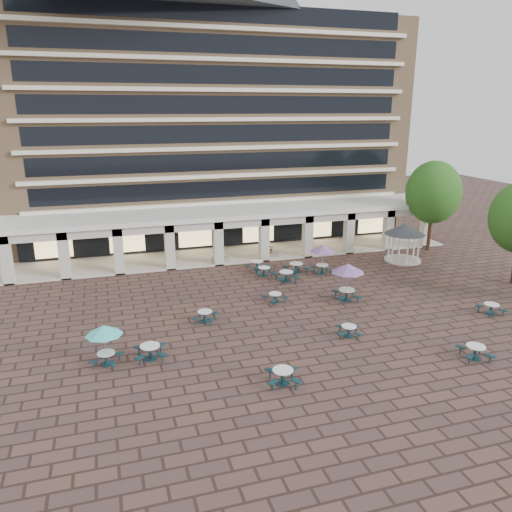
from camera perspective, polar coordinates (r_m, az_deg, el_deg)
The scene contains 21 objects.
ground at distance 33.69m, azimuth 4.04°, elevation -6.77°, with size 120.00×120.00×0.00m, color brown.
apartment_building at distance 55.43m, azimuth -5.53°, elevation 15.76°, with size 40.00×15.50×25.20m.
retail_arcade at distance 46.21m, azimuth -2.49°, elevation 3.66°, with size 42.00×6.60×4.40m.
picnic_table_0 at distance 28.54m, azimuth -12.00°, elevation -10.56°, with size 1.89×1.89×0.82m.
picnic_table_1 at distance 25.72m, azimuth 3.08°, elevation -13.45°, with size 2.00×2.00×0.79m.
picnic_table_2 at distance 30.49m, azimuth 23.78°, elevation -9.90°, with size 2.01×2.01×0.77m.
picnic_table_3 at distance 37.15m, azimuth 25.29°, elevation -5.40°, with size 1.71×1.71×0.73m.
picnic_table_4 at distance 27.92m, azimuth -16.99°, elevation -8.28°, with size 1.98×1.98×2.28m.
picnic_table_5 at distance 35.63m, azimuth 2.19°, elevation -4.70°, with size 1.78×1.78×0.68m.
picnic_table_6 at distance 35.87m, azimuth 10.46°, elevation -1.54°, with size 2.39×2.39×2.76m.
picnic_table_7 at distance 31.05m, azimuth 10.56°, elevation -8.31°, with size 1.84×1.84×0.68m.
picnic_table_8 at distance 32.69m, azimuth -5.86°, elevation -6.76°, with size 1.97×1.97×0.72m.
picnic_table_9 at distance 41.14m, azimuth 0.94°, elevation -1.68°, with size 1.77×1.77×0.74m.
picnic_table_10 at distance 41.96m, azimuth 4.62°, elevation -1.26°, with size 2.16×2.16×0.85m.
picnic_table_11 at distance 41.56m, azimuth 7.65°, elevation 0.74°, with size 2.13×2.13×2.46m.
picnic_table_12 at distance 42.60m, azimuth 0.10°, elevation -0.98°, with size 2.16×2.16×0.79m.
picnic_table_13 at distance 39.84m, azimuth 3.46°, elevation -2.24°, with size 1.88×1.88×0.83m.
gazebo at distance 46.55m, azimuth 16.63°, elevation 2.51°, with size 3.65×3.65×3.40m.
tree_east_c at distance 50.48m, azimuth 19.62°, elevation 6.86°, with size 5.17×5.17×8.62m.
planter_left at distance 44.66m, azimuth -4.11°, elevation -0.21°, with size 1.50×0.60×1.19m.
planter_right at distance 45.88m, azimuth 1.67°, elevation 0.40°, with size 1.50×0.81×1.31m.
Camera 1 is at (-11.34, -28.79, 13.34)m, focal length 35.00 mm.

